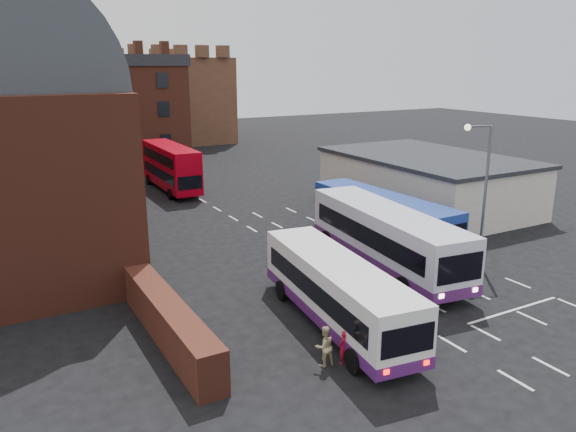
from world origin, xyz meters
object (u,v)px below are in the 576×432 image
street_lamp (482,181)px  bus_red_double (171,167)px  bus_white_outbound (337,288)px  pedestrian_beige (324,346)px  bus_white_inbound (386,234)px  pedestrian_red (343,347)px  bus_blue (382,215)px

street_lamp → bus_red_double: bearing=108.9°
bus_white_outbound → pedestrian_beige: bus_white_outbound is taller
bus_white_inbound → street_lamp: 6.17m
pedestrian_red → pedestrian_beige: pedestrian_beige is taller
bus_white_outbound → pedestrian_beige: 3.69m
street_lamp → pedestrian_red: bearing=-157.0°
bus_blue → pedestrian_beige: 16.05m
bus_red_double → pedestrian_beige: 33.05m
bus_white_outbound → bus_blue: (9.22, 8.40, 0.11)m
bus_white_outbound → bus_white_inbound: (6.43, 4.60, 0.27)m
bus_blue → bus_red_double: (-7.03, 21.64, 0.33)m
bus_red_double → bus_white_inbound: bearing=100.2°
bus_white_outbound → street_lamp: size_ratio=1.38×
bus_blue → street_lamp: (2.34, -5.72, 3.02)m
bus_blue → pedestrian_beige: (-11.58, -11.07, -1.06)m
bus_red_double → street_lamp: size_ratio=1.28×
pedestrian_beige → bus_red_double: bearing=-94.7°
street_lamp → bus_blue: bearing=112.2°
street_lamp → pedestrian_red: size_ratio=5.92×
bus_white_outbound → bus_red_double: bus_red_double is taller
bus_white_outbound → pedestrian_red: bearing=-112.4°
bus_blue → pedestrian_beige: size_ratio=7.20×
bus_white_inbound → bus_red_double: 25.79m
pedestrian_beige → bus_white_inbound: bearing=-137.2°
bus_blue → bus_red_double: 22.75m
bus_white_outbound → pedestrian_beige: size_ratio=6.86×
street_lamp → pedestrian_red: (-13.20, -5.59, -4.21)m
bus_blue → pedestrian_beige: bearing=41.6°
pedestrian_beige → pedestrian_red: bearing=164.3°
bus_red_double → pedestrian_red: bus_red_double is taller
pedestrian_beige → bus_white_outbound: bearing=-128.3°
bus_white_inbound → bus_red_double: (-4.25, 25.44, 0.17)m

